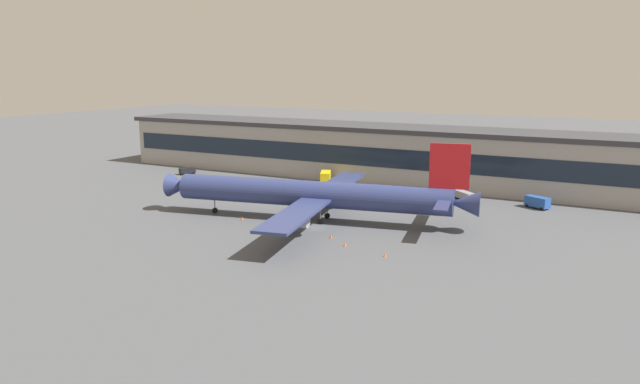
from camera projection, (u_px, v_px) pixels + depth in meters
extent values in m
plane|color=#4C4F54|center=(315.00, 227.00, 111.16)|extent=(600.00, 600.00, 0.00)
cube|color=#9E9993|center=(409.00, 157.00, 154.78)|extent=(173.82, 18.31, 13.49)
cube|color=#38383D|center=(410.00, 129.00, 153.27)|extent=(177.30, 18.67, 1.20)
cube|color=#192333|center=(397.00, 159.00, 146.69)|extent=(170.34, 0.16, 4.86)
cylinder|color=navy|center=(310.00, 194.00, 115.39)|extent=(55.21, 15.84, 5.20)
cone|color=navy|center=(179.00, 186.00, 123.64)|extent=(5.56, 5.76, 4.94)
cone|color=navy|center=(464.00, 204.00, 107.06)|extent=(6.53, 5.71, 4.68)
cube|color=red|center=(450.00, 166.00, 106.47)|extent=(7.24, 1.91, 8.33)
cube|color=navy|center=(443.00, 205.00, 102.48)|extent=(4.17, 9.66, 0.30)
cube|color=navy|center=(448.00, 192.00, 113.21)|extent=(4.17, 9.66, 0.30)
cube|color=navy|center=(295.00, 215.00, 100.84)|extent=(10.72, 25.56, 0.50)
cube|color=navy|center=(340.00, 183.00, 129.02)|extent=(10.72, 25.56, 0.50)
cylinder|color=#99999E|center=(297.00, 220.00, 104.99)|extent=(4.77, 3.64, 2.86)
cylinder|color=#99999E|center=(331.00, 194.00, 126.18)|extent=(4.77, 3.64, 2.86)
cylinder|color=black|center=(215.00, 210.00, 122.31)|extent=(1.18, 0.70, 1.10)
cylinder|color=slate|center=(215.00, 203.00, 121.97)|extent=(0.24, 0.24, 2.76)
cylinder|color=black|center=(320.00, 221.00, 113.40)|extent=(1.18, 0.70, 1.10)
cylinder|color=slate|center=(320.00, 213.00, 113.06)|extent=(0.24, 0.24, 2.76)
cylinder|color=black|center=(327.00, 216.00, 117.79)|extent=(1.18, 0.70, 1.10)
cylinder|color=slate|center=(327.00, 208.00, 117.45)|extent=(0.24, 0.24, 2.76)
cube|color=#2651A5|center=(537.00, 202.00, 126.23)|extent=(5.63, 4.37, 2.20)
cube|color=black|center=(543.00, 201.00, 124.99)|extent=(2.55, 2.64, 0.55)
cylinder|color=black|center=(547.00, 208.00, 125.53)|extent=(0.76, 0.59, 0.70)
cylinder|color=black|center=(541.00, 209.00, 124.44)|extent=(0.76, 0.59, 0.70)
cylinder|color=black|center=(533.00, 205.00, 128.48)|extent=(0.76, 0.59, 0.70)
cylinder|color=black|center=(527.00, 206.00, 127.39)|extent=(0.76, 0.59, 0.70)
cube|color=black|center=(187.00, 170.00, 167.40)|extent=(3.70, 4.78, 1.50)
cube|color=black|center=(183.00, 170.00, 166.66)|extent=(2.26, 2.17, 0.38)
cylinder|color=black|center=(183.00, 174.00, 166.00)|extent=(0.59, 0.76, 0.70)
cylinder|color=black|center=(181.00, 173.00, 167.38)|extent=(0.59, 0.76, 0.70)
cylinder|color=black|center=(194.00, 173.00, 167.72)|extent=(0.59, 0.76, 0.70)
cylinder|color=black|center=(191.00, 172.00, 169.10)|extent=(0.59, 0.76, 0.70)
cube|color=gray|center=(463.00, 195.00, 134.69)|extent=(6.15, 5.70, 1.60)
cube|color=black|center=(468.00, 195.00, 133.02)|extent=(2.90, 2.86, 0.40)
cylinder|color=black|center=(472.00, 200.00, 133.13)|extent=(0.73, 0.68, 0.70)
cylinder|color=black|center=(466.00, 200.00, 132.49)|extent=(0.73, 0.68, 0.70)
cylinder|color=black|center=(461.00, 196.00, 137.21)|extent=(0.73, 0.68, 0.70)
cylinder|color=black|center=(454.00, 197.00, 136.58)|extent=(0.73, 0.68, 0.70)
cube|color=yellow|center=(326.00, 178.00, 151.33)|extent=(4.63, 6.46, 3.20)
cube|color=black|center=(325.00, 177.00, 149.58)|extent=(2.87, 2.81, 0.80)
cylinder|color=black|center=(329.00, 186.00, 149.53)|extent=(0.56, 0.76, 0.70)
cylinder|color=black|center=(321.00, 185.00, 149.68)|extent=(0.56, 0.76, 0.70)
cylinder|color=black|center=(330.00, 182.00, 153.63)|extent=(0.56, 0.76, 0.70)
cylinder|color=black|center=(322.00, 182.00, 153.78)|extent=(0.56, 0.76, 0.70)
cone|color=#F2590C|center=(242.00, 218.00, 116.81)|extent=(0.49, 0.49, 0.62)
cone|color=#F2590C|center=(331.00, 236.00, 104.08)|extent=(0.47, 0.47, 0.59)
cone|color=#F2590C|center=(345.00, 244.00, 99.29)|extent=(0.48, 0.48, 0.60)
cone|color=#F2590C|center=(385.00, 255.00, 93.76)|extent=(0.45, 0.45, 0.56)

